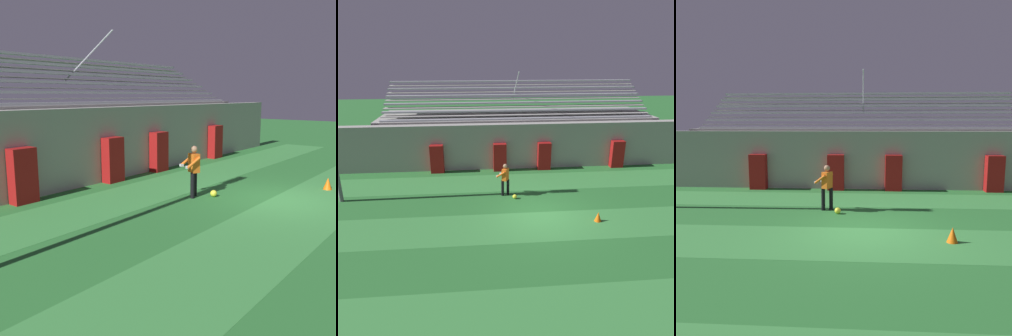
% 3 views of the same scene
% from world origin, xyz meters
% --- Properties ---
extents(ground_plane, '(80.00, 80.00, 0.00)m').
position_xyz_m(ground_plane, '(0.00, 0.00, 0.00)').
color(ground_plane, '#286B2D').
extents(turf_stripe_mid, '(28.00, 2.49, 0.01)m').
position_xyz_m(turf_stripe_mid, '(0.00, -1.02, 0.00)').
color(turf_stripe_mid, '#38843D').
rests_on(turf_stripe_mid, ground).
extents(turf_stripe_far, '(28.00, 2.49, 0.01)m').
position_xyz_m(turf_stripe_far, '(0.00, 3.95, 0.00)').
color(turf_stripe_far, '#38843D').
rests_on(turf_stripe_far, ground).
extents(back_wall, '(24.00, 0.60, 2.80)m').
position_xyz_m(back_wall, '(0.00, 6.50, 1.40)').
color(back_wall, '#999691').
rests_on(back_wall, ground).
extents(padding_pillar_gate_left, '(0.78, 0.44, 1.70)m').
position_xyz_m(padding_pillar_gate_left, '(-1.37, 5.95, 0.85)').
color(padding_pillar_gate_left, maroon).
rests_on(padding_pillar_gate_left, ground).
extents(padding_pillar_gate_right, '(0.78, 0.44, 1.70)m').
position_xyz_m(padding_pillar_gate_right, '(1.37, 5.95, 0.85)').
color(padding_pillar_gate_right, maroon).
rests_on(padding_pillar_gate_right, ground).
extents(padding_pillar_far_left, '(0.78, 0.44, 1.70)m').
position_xyz_m(padding_pillar_far_left, '(-5.14, 5.95, 0.85)').
color(padding_pillar_far_left, maroon).
rests_on(padding_pillar_far_left, ground).
extents(padding_pillar_far_right, '(0.78, 0.44, 1.70)m').
position_xyz_m(padding_pillar_far_right, '(6.02, 5.95, 0.85)').
color(padding_pillar_far_right, maroon).
rests_on(padding_pillar_far_right, ground).
extents(bleacher_stand, '(18.00, 4.75, 5.83)m').
position_xyz_m(bleacher_stand, '(-0.00, 9.19, 1.51)').
color(bleacher_stand, '#999691').
rests_on(bleacher_stand, ground).
extents(goalkeeper, '(0.70, 0.73, 1.67)m').
position_xyz_m(goalkeeper, '(-1.38, 2.28, 0.95)').
color(goalkeeper, black).
rests_on(goalkeeper, ground).
extents(soccer_ball, '(0.22, 0.22, 0.22)m').
position_xyz_m(soccer_ball, '(-0.94, 1.77, 0.11)').
color(soccer_ball, yellow).
rests_on(soccer_ball, ground).
extents(traffic_cone, '(0.30, 0.30, 0.42)m').
position_xyz_m(traffic_cone, '(2.36, -0.84, 0.21)').
color(traffic_cone, orange).
rests_on(traffic_cone, ground).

